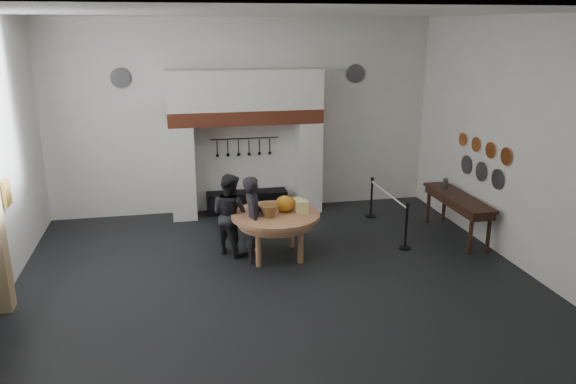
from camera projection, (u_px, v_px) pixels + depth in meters
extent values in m
cube|color=black|center=(276.00, 277.00, 10.02)|extent=(9.00, 8.00, 0.02)
cube|color=silver|center=(274.00, 13.00, 8.73)|extent=(9.00, 8.00, 0.02)
cube|color=white|center=(244.00, 117.00, 13.13)|extent=(9.00, 0.02, 4.50)
cube|color=white|center=(347.00, 240.00, 5.63)|extent=(9.00, 0.02, 4.50)
cube|color=white|center=(516.00, 143.00, 10.26)|extent=(0.02, 8.00, 4.50)
cube|color=silver|center=(183.00, 172.00, 12.85)|extent=(0.55, 0.70, 2.15)
cube|color=silver|center=(308.00, 166.00, 13.43)|extent=(0.55, 0.70, 2.15)
cube|color=#9E442B|center=(246.00, 116.00, 12.78)|extent=(3.50, 0.72, 0.32)
cube|color=silver|center=(245.00, 89.00, 12.61)|extent=(3.50, 0.70, 0.90)
cube|color=black|center=(247.00, 202.00, 13.44)|extent=(1.90, 0.45, 0.50)
cylinder|color=black|center=(245.00, 138.00, 13.20)|extent=(1.60, 0.02, 0.02)
cube|color=gold|center=(7.00, 193.00, 9.44)|extent=(0.05, 0.34, 0.44)
cylinder|color=tan|center=(276.00, 215.00, 10.67)|extent=(2.12, 2.12, 0.07)
ellipsoid|color=orange|center=(285.00, 204.00, 10.75)|extent=(0.36, 0.36, 0.31)
cube|color=#E4DE88|center=(302.00, 207.00, 10.67)|extent=(0.22, 0.22, 0.24)
cube|color=#D9CB81|center=(297.00, 203.00, 10.96)|extent=(0.18, 0.18, 0.20)
cone|color=brown|center=(269.00, 211.00, 10.46)|extent=(0.40, 0.40, 0.22)
ellipsoid|color=#A7833B|center=(267.00, 205.00, 10.95)|extent=(0.31, 0.18, 0.13)
imported|color=black|center=(253.00, 219.00, 10.53)|extent=(0.47, 0.65, 1.64)
imported|color=black|center=(230.00, 214.00, 10.84)|extent=(0.98, 0.99, 1.61)
cube|color=#321D12|center=(458.00, 197.00, 11.68)|extent=(0.55, 2.20, 0.06)
cylinder|color=#4F5054|center=(445.00, 183.00, 12.20)|extent=(0.12, 0.12, 0.22)
cylinder|color=#C6662D|center=(506.00, 156.00, 10.52)|extent=(0.03, 0.34, 0.34)
cylinder|color=#C6662D|center=(490.00, 150.00, 11.04)|extent=(0.03, 0.32, 0.32)
cylinder|color=#C6662D|center=(476.00, 144.00, 11.56)|extent=(0.03, 0.30, 0.30)
cylinder|color=#C6662D|center=(463.00, 139.00, 12.07)|extent=(0.03, 0.28, 0.28)
cylinder|color=#4C4C51|center=(497.00, 179.00, 10.86)|extent=(0.03, 0.40, 0.40)
cylinder|color=#4C4C51|center=(481.00, 172.00, 11.42)|extent=(0.03, 0.40, 0.40)
cylinder|color=#4C4C51|center=(466.00, 165.00, 11.98)|extent=(0.03, 0.40, 0.40)
cylinder|color=#4C4C51|center=(121.00, 78.00, 12.29)|extent=(0.44, 0.03, 0.44)
cylinder|color=#4C4C51|center=(356.00, 74.00, 13.35)|extent=(0.44, 0.03, 0.44)
cylinder|color=black|center=(406.00, 228.00, 11.14)|extent=(0.05, 0.05, 0.90)
cylinder|color=black|center=(371.00, 198.00, 13.02)|extent=(0.05, 0.05, 0.90)
cylinder|color=white|center=(388.00, 194.00, 11.97)|extent=(0.04, 2.00, 0.04)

